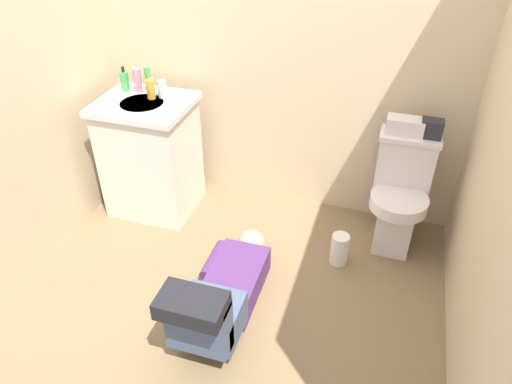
# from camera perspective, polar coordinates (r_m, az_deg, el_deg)

# --- Properties ---
(ground_plane) EXTENTS (2.92, 3.15, 0.04)m
(ground_plane) POSITION_cam_1_polar(r_m,az_deg,el_deg) (2.88, -3.35, -12.74)
(ground_plane) COLOR olive
(wall_back) EXTENTS (2.58, 0.08, 2.40)m
(wall_back) POSITION_cam_1_polar(r_m,az_deg,el_deg) (3.13, 3.18, 18.13)
(wall_back) COLOR #CFB792
(wall_back) RESTS_ON ground_plane
(toilet) EXTENTS (0.36, 0.46, 0.75)m
(toilet) POSITION_cam_1_polar(r_m,az_deg,el_deg) (3.14, 16.67, -0.32)
(toilet) COLOR silver
(toilet) RESTS_ON ground_plane
(vanity_cabinet) EXTENTS (0.60, 0.52, 0.82)m
(vanity_cabinet) POSITION_cam_1_polar(r_m,az_deg,el_deg) (3.39, -12.36, 4.30)
(vanity_cabinet) COLOR silver
(vanity_cabinet) RESTS_ON ground_plane
(faucet) EXTENTS (0.02, 0.02, 0.10)m
(faucet) POSITION_cam_1_polar(r_m,az_deg,el_deg) (3.30, -12.21, 12.23)
(faucet) COLOR silver
(faucet) RESTS_ON vanity_cabinet
(person_plumber) EXTENTS (0.39, 1.06, 0.52)m
(person_plumber) POSITION_cam_1_polar(r_m,az_deg,el_deg) (2.65, -4.05, -11.91)
(person_plumber) COLOR #512D6B
(person_plumber) RESTS_ON ground_plane
(tissue_box) EXTENTS (0.22, 0.11, 0.10)m
(tissue_box) POSITION_cam_1_polar(r_m,az_deg,el_deg) (3.00, 17.30, 7.53)
(tissue_box) COLOR silver
(tissue_box) RESTS_ON toilet
(toiletry_bag) EXTENTS (0.12, 0.09, 0.11)m
(toiletry_bag) POSITION_cam_1_polar(r_m,az_deg,el_deg) (3.01, 20.15, 7.10)
(toiletry_bag) COLOR #26262D
(toiletry_bag) RESTS_ON toilet
(soap_dispenser) EXTENTS (0.06, 0.06, 0.17)m
(soap_dispenser) POSITION_cam_1_polar(r_m,az_deg,el_deg) (3.37, -15.33, 12.60)
(soap_dispenser) COLOR green
(soap_dispenser) RESTS_ON vanity_cabinet
(bottle_pink) EXTENTS (0.05, 0.05, 0.16)m
(bottle_pink) POSITION_cam_1_polar(r_m,az_deg,el_deg) (3.33, -13.87, 12.76)
(bottle_pink) COLOR pink
(bottle_pink) RESTS_ON vanity_cabinet
(bottle_green) EXTENTS (0.04, 0.04, 0.17)m
(bottle_green) POSITION_cam_1_polar(r_m,az_deg,el_deg) (3.32, -12.68, 12.93)
(bottle_green) COLOR #4BA449
(bottle_green) RESTS_ON vanity_cabinet
(bottle_amber) EXTENTS (0.05, 0.05, 0.13)m
(bottle_amber) POSITION_cam_1_polar(r_m,az_deg,el_deg) (3.22, -12.41, 11.84)
(bottle_amber) COLOR gold
(bottle_amber) RESTS_ON vanity_cabinet
(bottle_clear) EXTENTS (0.06, 0.06, 0.11)m
(bottle_clear) POSITION_cam_1_polar(r_m,az_deg,el_deg) (3.22, -11.09, 11.91)
(bottle_clear) COLOR silver
(bottle_clear) RESTS_ON vanity_cabinet
(paper_towel_roll) EXTENTS (0.11, 0.11, 0.21)m
(paper_towel_roll) POSITION_cam_1_polar(r_m,az_deg,el_deg) (3.05, 9.89, -6.71)
(paper_towel_roll) COLOR white
(paper_towel_roll) RESTS_ON ground_plane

